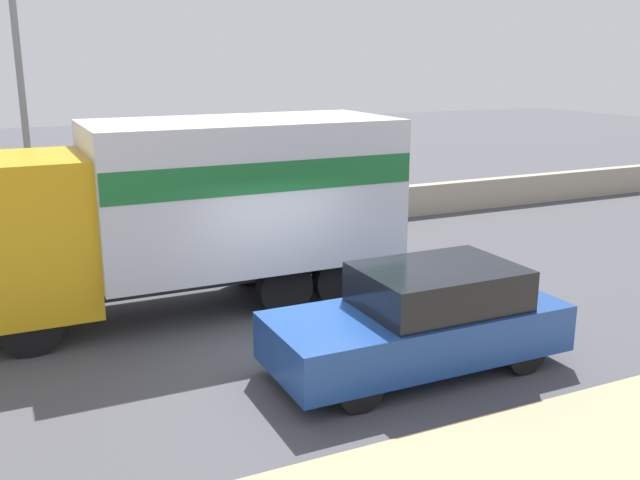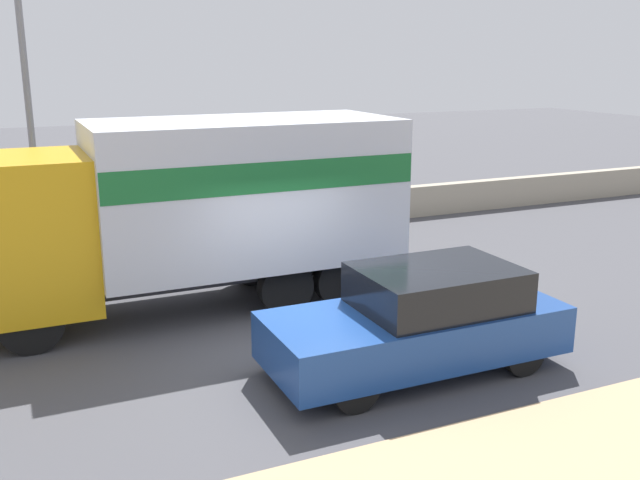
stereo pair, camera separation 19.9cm
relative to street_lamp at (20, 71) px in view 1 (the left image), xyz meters
The scene contains 5 objects.
ground_plane 8.77m from the street_lamp, 63.60° to the right, with size 80.00×80.00×0.00m, color #47474C.
stone_wall_backdrop 5.13m from the street_lamp, 15.02° to the left, with size 60.00×0.35×0.86m.
street_lamp is the anchor object (origin of this frame).
box_truck 5.14m from the street_lamp, 57.98° to the right, with size 7.51×2.59×3.33m.
car_hatchback 9.67m from the street_lamp, 59.48° to the right, with size 4.30×1.77×1.50m.
Camera 1 is at (-4.25, -8.90, 4.41)m, focal length 40.00 mm.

